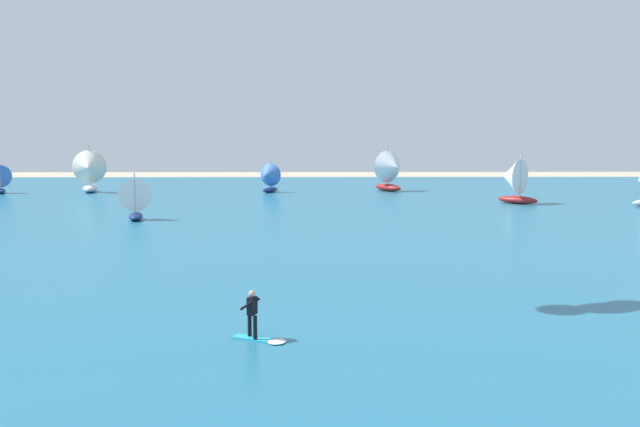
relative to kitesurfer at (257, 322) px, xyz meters
name	(u,v)px	position (x,y,z in m)	size (l,w,h in m)	color
ocean	(326,212)	(3.12, 37.78, -0.65)	(160.00, 90.00, 0.10)	#236B89
kitesurfer	(257,322)	(0.00, 0.00, 0.00)	(2.00, 1.38, 1.67)	#26B2CC
sailboat_far_left	(392,171)	(11.09, 57.61, 1.81)	(4.28, 4.73, 5.26)	maroon
sailboat_far_right	(89,171)	(-23.25, 56.59, 1.84)	(4.10, 4.72, 5.34)	silver
sailboat_anchored_offshore	(268,178)	(-3.01, 56.35, 1.08)	(2.93, 3.27, 3.68)	navy
sailboat_trailing	(0,178)	(-33.06, 56.07, 1.04)	(2.85, 3.18, 3.58)	navy
sailboat_mid_left	(513,181)	(21.23, 44.20, 1.60)	(4.27, 4.19, 4.80)	maroon
sailboat_mid_right	(135,198)	(-12.07, 32.44, 1.09)	(2.82, 3.25, 3.69)	navy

